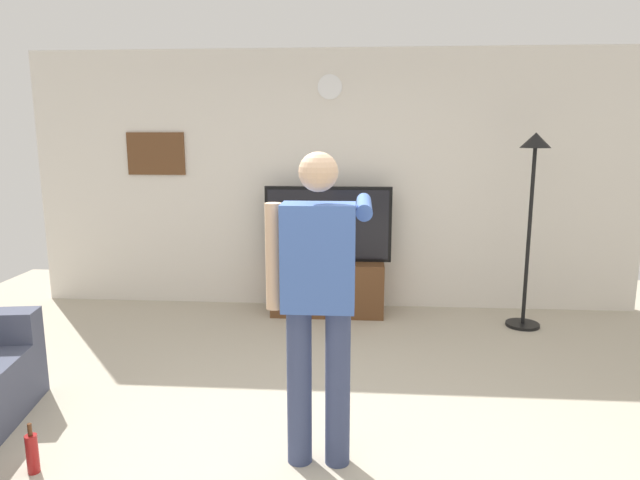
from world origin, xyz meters
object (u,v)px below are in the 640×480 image
at_px(television, 328,224).
at_px(floor_lamp, 532,190).
at_px(tv_stand, 328,288).
at_px(framed_picture, 156,154).
at_px(beverage_bottle, 32,453).
at_px(person_standing_nearer_lamp, 319,293).
at_px(wall_clock, 330,87).

height_order(television, floor_lamp, floor_lamp).
height_order(tv_stand, framed_picture, framed_picture).
bearing_deg(television, floor_lamp, -8.92).
distance_m(tv_stand, framed_picture, 2.32).
bearing_deg(framed_picture, tv_stand, -9.05).
xyz_separation_m(television, beverage_bottle, (-1.46, -2.94, -0.82)).
height_order(framed_picture, beverage_bottle, framed_picture).
bearing_deg(television, person_standing_nearer_lamp, -87.73).
distance_m(television, wall_clock, 1.40).
xyz_separation_m(wall_clock, floor_lamp, (1.92, -0.55, -0.98)).
xyz_separation_m(tv_stand, framed_picture, (-1.85, 0.30, 1.36)).
bearing_deg(floor_lamp, wall_clock, 164.16).
distance_m(television, floor_lamp, 1.98).
height_order(wall_clock, person_standing_nearer_lamp, wall_clock).
relative_size(wall_clock, framed_picture, 0.40).
bearing_deg(wall_clock, person_standing_nearer_lamp, -87.92).
bearing_deg(person_standing_nearer_lamp, wall_clock, 92.08).
bearing_deg(person_standing_nearer_lamp, framed_picture, 123.54).
bearing_deg(tv_stand, person_standing_nearer_lamp, -87.69).
relative_size(tv_stand, floor_lamp, 0.62).
relative_size(floor_lamp, beverage_bottle, 6.33).
bearing_deg(beverage_bottle, tv_stand, 63.18).
relative_size(tv_stand, wall_clock, 4.63).
relative_size(floor_lamp, person_standing_nearer_lamp, 1.05).
height_order(tv_stand, person_standing_nearer_lamp, person_standing_nearer_lamp).
xyz_separation_m(television, person_standing_nearer_lamp, (0.11, -2.71, 0.06)).
distance_m(framed_picture, beverage_bottle, 3.56).
relative_size(television, framed_picture, 2.08).
xyz_separation_m(television, wall_clock, (0.00, 0.24, 1.38)).
distance_m(tv_stand, beverage_bottle, 3.25).
bearing_deg(wall_clock, framed_picture, 179.85).
bearing_deg(framed_picture, wall_clock, -0.15).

